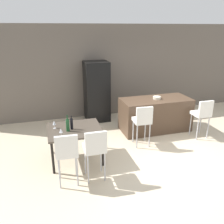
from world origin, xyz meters
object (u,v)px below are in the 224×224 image
Objects in this scene: fruit_bowl at (157,98)px; dining_chair_far at (95,147)px; dining_table at (75,132)px; wine_bottle_middle at (72,124)px; kitchen_island at (155,114)px; bar_chair_middle at (202,113)px; dining_chair_near at (67,151)px; wine_glass_right at (54,123)px; wine_glass_far at (61,131)px; refrigerator at (97,92)px; bar_chair_left at (143,120)px; wine_bottle_left at (68,125)px.

dining_chair_far is at bearing -139.74° from fruit_bowl.
dining_table is 3.76× the size of wine_bottle_middle.
wine_bottle_middle is (-2.47, -0.99, 0.40)m from kitchen_island.
dining_chair_far is at bearing -161.65° from bar_chair_middle.
dining_chair_near reaches higher than dining_table.
wine_glass_far is (0.11, -0.45, 0.00)m from wine_glass_right.
dining_table is 0.62× the size of refrigerator.
wine_bottle_middle reaches higher than fruit_bowl.
bar_chair_middle is 1.25m from fruit_bowl.
bar_chair_left is at bearing 28.05° from dining_chair_near.
refrigerator reaches higher than fruit_bowl.
dining_table is at bearing -157.89° from fruit_bowl.
dining_chair_far is at bearing -44.29° from wine_glass_far.
bar_chair_middle is 3.74m from dining_chair_near.
fruit_bowl is at bearing 22.11° from dining_table.
wine_glass_right is at bearing 160.60° from dining_table.
wine_glass_right is at bearing -124.07° from refrigerator.
dining_chair_near is at bearing -103.45° from wine_bottle_middle.
wine_bottle_middle is (-0.32, 0.84, 0.17)m from dining_chair_far.
refrigerator is at bearing 62.74° from wine_glass_far.
refrigerator reaches higher than bar_chair_left.
wine_glass_right is (-0.35, 0.15, -0.00)m from wine_bottle_middle.
bar_chair_middle is at bearing 7.39° from wine_glass_far.
kitchen_island is 1.93m from refrigerator.
wine_glass_right is (-3.75, -0.03, 0.17)m from bar_chair_middle.
fruit_bowl reaches higher than wine_glass_right.
bar_chair_middle is at bearing 18.35° from dining_chair_far.
bar_chair_left is at bearing 179.99° from bar_chair_middle.
dining_table is 6.58× the size of wine_glass_far.
dining_chair_near is 4.84× the size of fruit_bowl.
kitchen_island is at bearing 138.89° from bar_chair_middle.
wine_bottle_middle reaches higher than wine_glass_right.
bar_chair_left is 1.00× the size of dining_chair_far.
dining_chair_near reaches higher than wine_glass_far.
bar_chair_left and dining_chair_far have the same top height.
kitchen_island is 6.38× the size of wine_bottle_middle.
bar_chair_left is at bearing -133.31° from fruit_bowl.
wine_glass_far is (-0.16, -0.22, -0.01)m from wine_bottle_left.
refrigerator is at bearing 63.60° from wine_bottle_left.
kitchen_island is 1.05× the size of refrigerator.
dining_table is 0.47m from wine_glass_far.
fruit_bowl is at bearing 22.47° from wine_bottle_left.
dining_chair_near is 0.57× the size of refrigerator.
wine_bottle_middle is at bearing -177.00° from bar_chair_middle.
kitchen_island is 2.84m from dining_chair_far.
kitchen_island is 1.85× the size of dining_chair_near.
wine_bottle_left reaches higher than bar_chair_left.
dining_chair_near is 3.45× the size of wine_bottle_middle.
kitchen_island is at bearing 34.55° from dining_chair_near.
kitchen_island is at bearing 40.52° from dining_chair_far.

